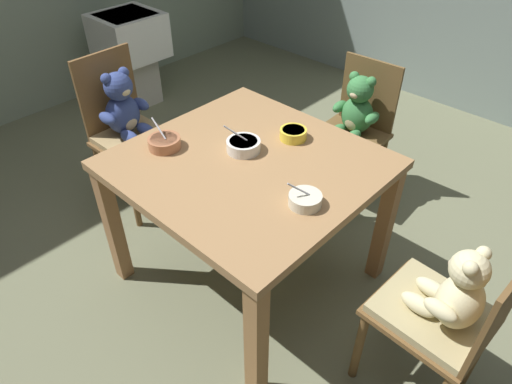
% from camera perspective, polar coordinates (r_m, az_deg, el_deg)
% --- Properties ---
extents(ground_plane, '(5.20, 5.20, 0.04)m').
position_cam_1_polar(ground_plane, '(2.49, -0.80, -10.32)').
color(ground_plane, '#6C6F53').
extents(dining_table, '(1.05, 1.01, 0.73)m').
position_cam_1_polar(dining_table, '(2.05, -0.96, 1.62)').
color(dining_table, '#9A7248').
rests_on(dining_table, ground_plane).
extents(teddy_chair_near_right, '(0.42, 0.39, 0.85)m').
position_cam_1_polar(teddy_chair_near_right, '(1.81, 22.82, -13.14)').
color(teddy_chair_near_right, brown).
rests_on(teddy_chair_near_right, ground_plane).
extents(teddy_chair_far_center, '(0.41, 0.39, 0.85)m').
position_cam_1_polar(teddy_chair_far_center, '(2.76, 12.31, 9.03)').
color(teddy_chair_far_center, brown).
rests_on(teddy_chair_far_center, ground_plane).
extents(teddy_chair_near_left, '(0.39, 0.40, 0.93)m').
position_cam_1_polar(teddy_chair_near_left, '(2.73, -15.90, 8.56)').
color(teddy_chair_near_left, brown).
rests_on(teddy_chair_near_left, ground_plane).
extents(porridge_bowl_terracotta_near_left, '(0.16, 0.15, 0.12)m').
position_cam_1_polar(porridge_bowl_terracotta_near_left, '(2.11, -11.35, 6.08)').
color(porridge_bowl_terracotta_near_left, '#B16E4A').
rests_on(porridge_bowl_terracotta_near_left, dining_table).
extents(porridge_bowl_cream_near_right, '(0.13, 0.13, 0.11)m').
position_cam_1_polar(porridge_bowl_cream_near_right, '(1.75, 6.15, -0.94)').
color(porridge_bowl_cream_near_right, beige).
rests_on(porridge_bowl_cream_near_right, dining_table).
extents(porridge_bowl_yellow_far_center, '(0.13, 0.13, 0.05)m').
position_cam_1_polar(porridge_bowl_yellow_far_center, '(2.14, 4.66, 7.25)').
color(porridge_bowl_yellow_far_center, yellow).
rests_on(porridge_bowl_yellow_far_center, dining_table).
extents(porridge_bowl_white_center, '(0.15, 0.15, 0.13)m').
position_cam_1_polar(porridge_bowl_white_center, '(2.05, -1.58, 5.85)').
color(porridge_bowl_white_center, silver).
rests_on(porridge_bowl_white_center, dining_table).
extents(sink_basin, '(0.46, 0.48, 0.75)m').
position_cam_1_polar(sink_basin, '(3.98, -15.36, 17.06)').
color(sink_basin, '#B7B2A8').
rests_on(sink_basin, ground_plane).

